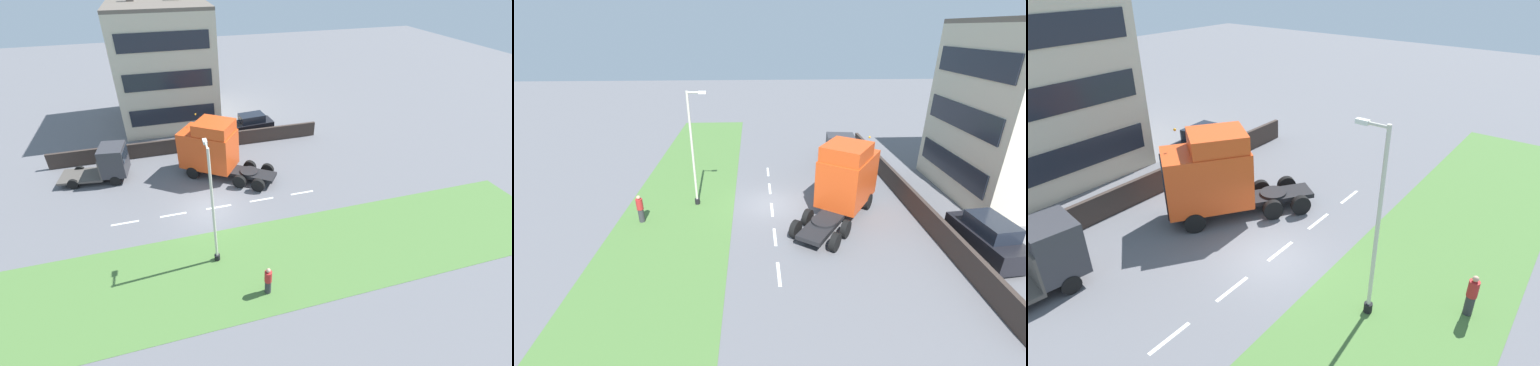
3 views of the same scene
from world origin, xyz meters
TOP-DOWN VIEW (x-y plane):
  - ground_plane at (0.00, 0.00)m, footprint 120.00×120.00m
  - grass_verge at (-6.00, 0.00)m, footprint 7.00×44.00m
  - lane_markings at (0.00, -0.70)m, footprint 0.16×14.60m
  - boundary_wall at (9.00, 0.00)m, footprint 0.25×24.00m
  - building_block at (17.47, 1.18)m, footprint 10.09×9.28m
  - lorry_cab at (4.55, -1.15)m, footprint 6.24×7.36m
  - flatbed_truck at (6.01, 6.77)m, footprint 2.80×5.45m
  - parked_car at (10.73, -6.02)m, footprint 2.21×4.46m
  - lamp_post at (-4.88, 0.32)m, footprint 1.28×0.32m
  - pedestrian at (-8.00, -1.84)m, footprint 0.39×0.39m

SIDE VIEW (x-z plane):
  - ground_plane at x=0.00m, z-range 0.00..0.00m
  - lane_markings at x=0.00m, z-range 0.00..0.00m
  - grass_verge at x=-6.00m, z-range 0.00..0.01m
  - boundary_wall at x=9.00m, z-range 0.00..1.38m
  - pedestrian at x=-8.00m, z-range -0.01..1.76m
  - parked_car at x=10.73m, z-range -0.04..2.11m
  - flatbed_truck at x=6.01m, z-range 0.07..2.92m
  - lorry_cab at x=4.55m, z-range -0.05..4.71m
  - lamp_post at x=-4.88m, z-range -0.27..7.19m
  - building_block at x=17.47m, z-range -0.54..11.93m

